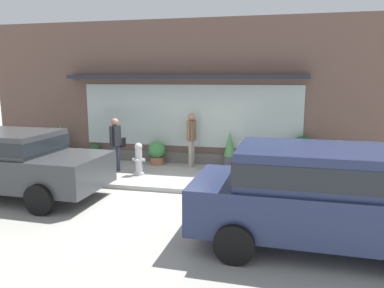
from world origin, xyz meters
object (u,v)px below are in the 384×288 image
(pedestrian_with_handbag, at_px, (116,141))
(potted_plant_corner_tall, at_px, (95,152))
(fire_hydrant, at_px, (139,159))
(parked_car_navy, at_px, (319,192))
(potted_plant_window_left, at_px, (157,152))
(potted_plant_by_entrance, at_px, (230,150))
(pedestrian_passerby, at_px, (191,136))
(parked_car_dark_gray, at_px, (9,159))
(potted_plant_low_front, at_px, (303,151))
(potted_plant_trailing_edge, at_px, (62,142))

(pedestrian_with_handbag, xyz_separation_m, potted_plant_corner_tall, (-1.46, 1.41, -0.68))
(fire_hydrant, height_order, parked_car_navy, parked_car_navy)
(potted_plant_window_left, bearing_deg, potted_plant_by_entrance, 0.94)
(potted_plant_by_entrance, height_order, potted_plant_corner_tall, potted_plant_by_entrance)
(pedestrian_passerby, relative_size, parked_car_dark_gray, 0.38)
(parked_car_navy, bearing_deg, potted_plant_by_entrance, 113.93)
(pedestrian_with_handbag, xyz_separation_m, potted_plant_by_entrance, (3.30, 1.20, -0.38))
(potted_plant_low_front, xyz_separation_m, potted_plant_by_entrance, (-2.24, -0.12, -0.04))
(parked_car_navy, bearing_deg, fire_hydrant, 142.51)
(pedestrian_passerby, height_order, potted_plant_by_entrance, pedestrian_passerby)
(pedestrian_with_handbag, xyz_separation_m, parked_car_navy, (5.42, -3.99, 0.01))
(pedestrian_with_handbag, distance_m, potted_plant_window_left, 1.56)
(pedestrian_with_handbag, bearing_deg, potted_plant_low_front, -62.43)
(potted_plant_low_front, bearing_deg, potted_plant_by_entrance, -176.91)
(potted_plant_low_front, height_order, potted_plant_by_entrance, potted_plant_by_entrance)
(pedestrian_with_handbag, bearing_deg, pedestrian_passerby, -48.79)
(fire_hydrant, relative_size, potted_plant_by_entrance, 0.79)
(pedestrian_with_handbag, distance_m, potted_plant_by_entrance, 3.53)
(fire_hydrant, distance_m, parked_car_navy, 5.99)
(parked_car_dark_gray, distance_m, potted_plant_window_left, 4.64)
(potted_plant_trailing_edge, bearing_deg, pedestrian_with_handbag, -25.14)
(fire_hydrant, xyz_separation_m, parked_car_dark_gray, (-2.32, -2.54, 0.42))
(fire_hydrant, relative_size, potted_plant_window_left, 1.22)
(potted_plant_low_front, bearing_deg, potted_plant_trailing_edge, -179.34)
(fire_hydrant, relative_size, pedestrian_with_handbag, 0.58)
(parked_car_navy, distance_m, potted_plant_trailing_edge, 9.60)
(pedestrian_with_handbag, distance_m, potted_plant_low_front, 5.70)
(pedestrian_passerby, distance_m, parked_car_navy, 6.06)
(potted_plant_window_left, bearing_deg, pedestrian_with_handbag, -127.57)
(parked_car_navy, height_order, potted_plant_by_entrance, parked_car_navy)
(potted_plant_window_left, bearing_deg, fire_hydrant, -94.17)
(pedestrian_with_handbag, xyz_separation_m, parked_car_dark_gray, (-1.52, -2.76, -0.04))
(fire_hydrant, height_order, potted_plant_window_left, fire_hydrant)
(potted_plant_window_left, bearing_deg, potted_plant_corner_tall, 174.09)
(pedestrian_with_handbag, distance_m, parked_car_dark_gray, 3.15)
(parked_car_dark_gray, bearing_deg, potted_plant_trailing_edge, 107.60)
(fire_hydrant, relative_size, pedestrian_passerby, 0.55)
(fire_hydrant, xyz_separation_m, potted_plant_by_entrance, (2.50, 1.42, 0.09))
(pedestrian_passerby, distance_m, potted_plant_trailing_edge, 4.74)
(pedestrian_with_handbag, relative_size, potted_plant_low_front, 1.51)
(pedestrian_with_handbag, relative_size, potted_plant_by_entrance, 1.36)
(potted_plant_low_front, bearing_deg, parked_car_dark_gray, -149.92)
(pedestrian_passerby, bearing_deg, pedestrian_with_handbag, 132.92)
(potted_plant_trailing_edge, bearing_deg, potted_plant_window_left, -1.09)
(parked_car_dark_gray, xyz_separation_m, potted_plant_by_entrance, (4.82, 3.97, -0.33))
(parked_car_navy, bearing_deg, potted_plant_window_left, 132.98)
(pedestrian_passerby, bearing_deg, potted_plant_low_front, -69.95)
(parked_car_navy, height_order, potted_plant_low_front, parked_car_navy)
(parked_car_navy, bearing_deg, potted_plant_low_front, 90.45)
(potted_plant_trailing_edge, distance_m, potted_plant_low_front, 8.16)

